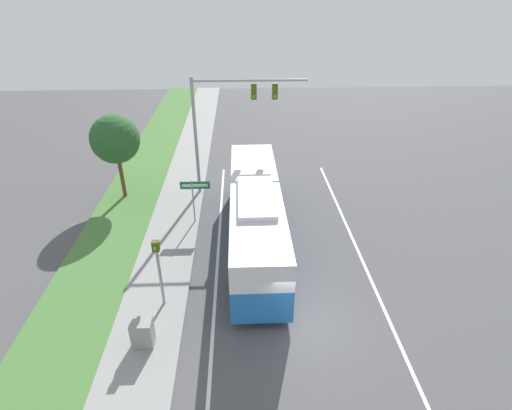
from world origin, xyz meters
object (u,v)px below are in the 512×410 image
object	(u,v)px
bus	(256,213)
street_sign	(194,193)
signal_gantry	(226,113)
utility_cabinet	(143,333)
pedestrian_signal	(158,264)

from	to	relation	value
bus	street_sign	distance (m)	3.96
bus	signal_gantry	xyz separation A→B (m)	(-1.47, 5.94, 3.35)
utility_cabinet	bus	bearing A→B (deg)	55.62
bus	pedestrian_signal	size ratio (longest dim) A/B	3.65
bus	pedestrian_signal	world-z (taller)	bus
bus	street_sign	world-z (taller)	bus
signal_gantry	street_sign	distance (m)	5.30
signal_gantry	bus	bearing A→B (deg)	-76.07
pedestrian_signal	signal_gantry	bearing A→B (deg)	75.77
bus	signal_gantry	world-z (taller)	signal_gantry
pedestrian_signal	street_sign	distance (m)	6.68
street_sign	signal_gantry	bearing A→B (deg)	64.09
bus	pedestrian_signal	xyz separation A→B (m)	(-4.10, -4.41, 0.33)
bus	utility_cabinet	world-z (taller)	bus
pedestrian_signal	utility_cabinet	distance (m)	2.70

